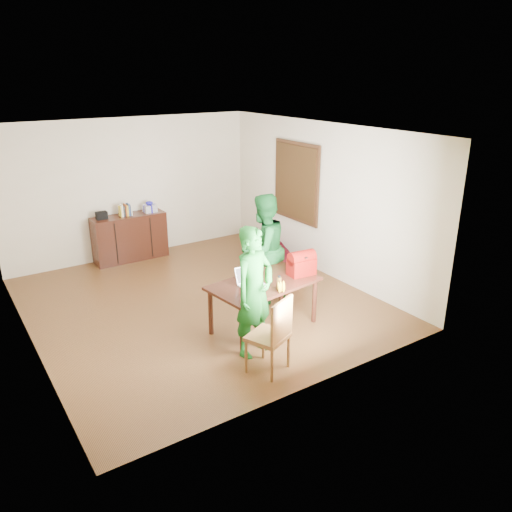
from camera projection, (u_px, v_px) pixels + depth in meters
room at (193, 222)px, 7.68m from camera, size 5.20×5.70×2.90m
table at (264, 288)px, 7.02m from camera, size 1.62×1.04×0.71m
chair at (269, 349)px, 6.11m from camera, size 0.59×0.57×1.00m
person_near at (254, 292)px, 6.33m from camera, size 0.72×0.57×1.73m
person_far at (263, 249)px, 7.81m from camera, size 0.98×0.84×1.76m
laptop at (253, 283)px, 6.84m from camera, size 0.36×0.25×0.25m
bananas at (281, 290)px, 6.67m from camera, size 0.16×0.10×0.06m
bottle at (279, 283)px, 6.73m from camera, size 0.07×0.07×0.20m
red_bag at (302, 265)px, 7.21m from camera, size 0.40×0.25×0.29m
sofa at (272, 251)px, 9.52m from camera, size 1.36×2.02×0.55m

